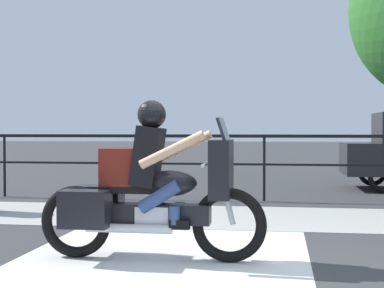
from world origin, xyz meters
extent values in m
plane|color=#38383A|center=(0.00, 0.00, 0.00)|extent=(120.00, 120.00, 0.00)
cube|color=#A8A59E|center=(0.00, 3.40, 0.01)|extent=(44.00, 2.40, 0.01)
cube|color=silver|center=(-0.89, -0.20, 0.00)|extent=(2.96, 6.00, 0.01)
cube|color=black|center=(0.00, 5.49, 1.20)|extent=(36.00, 0.04, 0.06)
cube|color=black|center=(0.00, 5.49, 0.68)|extent=(36.00, 0.03, 0.04)
cylinder|color=black|center=(-5.10, 5.49, 0.62)|extent=(0.05, 0.05, 1.23)
cylinder|color=black|center=(0.00, 5.49, 0.62)|extent=(0.05, 0.05, 1.23)
torus|color=black|center=(-0.20, 0.37, 0.37)|extent=(0.74, 0.11, 0.74)
torus|color=black|center=(-1.79, 0.37, 0.37)|extent=(0.74, 0.11, 0.74)
cube|color=black|center=(-1.00, 0.37, 0.47)|extent=(1.21, 0.22, 0.20)
cube|color=silver|center=(-0.96, 0.37, 0.42)|extent=(0.34, 0.26, 0.26)
ellipsoid|color=black|center=(-0.81, 0.37, 0.78)|extent=(0.56, 0.30, 0.26)
cube|color=black|center=(-1.15, 0.37, 0.72)|extent=(0.70, 0.28, 0.08)
cube|color=black|center=(-0.28, 0.37, 0.93)|extent=(0.20, 0.57, 0.58)
cube|color=#1E232B|center=(-0.26, 0.37, 1.32)|extent=(0.10, 0.49, 0.24)
cylinder|color=silver|center=(-0.42, 0.37, 0.98)|extent=(0.04, 0.70, 0.04)
cylinder|color=silver|center=(-1.19, 0.21, 0.34)|extent=(0.87, 0.09, 0.09)
cube|color=black|center=(-1.61, 0.13, 0.54)|extent=(0.48, 0.28, 0.37)
cube|color=black|center=(-1.61, 0.61, 0.54)|extent=(0.48, 0.28, 0.37)
cylinder|color=silver|center=(-0.23, 0.37, 0.65)|extent=(0.19, 0.06, 0.56)
cube|color=black|center=(-1.03, 0.37, 1.05)|extent=(0.32, 0.36, 0.62)
sphere|color=tan|center=(-0.99, 0.37, 1.45)|extent=(0.23, 0.23, 0.23)
sphere|color=black|center=(-0.99, 0.37, 1.47)|extent=(0.29, 0.29, 0.29)
cylinder|color=#33477A|center=(-0.88, 0.22, 0.66)|extent=(0.44, 0.13, 0.34)
cylinder|color=#33477A|center=(-0.73, 0.22, 0.48)|extent=(0.11, 0.11, 0.18)
cube|color=black|center=(-0.68, 0.22, 0.39)|extent=(0.20, 0.10, 0.09)
cylinder|color=#33477A|center=(-0.88, 0.52, 0.66)|extent=(0.44, 0.13, 0.34)
cylinder|color=#33477A|center=(-0.73, 0.52, 0.48)|extent=(0.11, 0.11, 0.18)
cube|color=black|center=(-0.68, 0.52, 0.39)|extent=(0.20, 0.10, 0.09)
cylinder|color=tan|center=(-0.73, 0.07, 1.13)|extent=(0.64, 0.09, 0.37)
cylinder|color=tan|center=(-0.73, 0.67, 1.13)|extent=(0.64, 0.09, 0.37)
cube|color=maroon|center=(-1.33, 0.37, 0.94)|extent=(0.35, 0.28, 0.38)
torus|color=black|center=(2.43, 7.21, 0.34)|extent=(0.67, 0.11, 0.67)
torus|color=black|center=(2.43, 8.81, 0.34)|extent=(0.67, 0.11, 0.67)
camera|label=1|loc=(0.30, -5.42, 1.32)|focal=55.00mm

